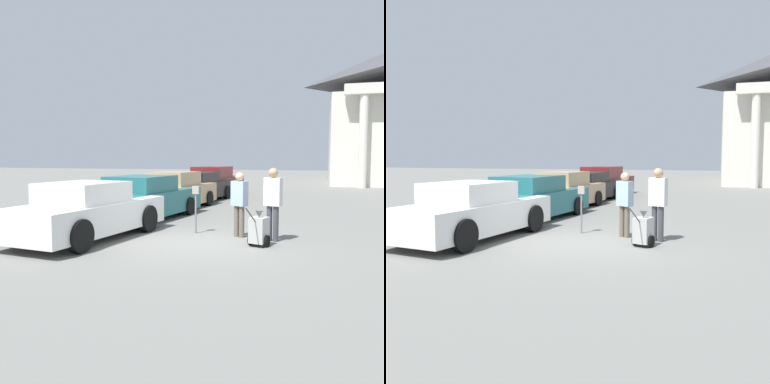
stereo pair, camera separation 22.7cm
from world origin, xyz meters
TOP-DOWN VIEW (x-y plane):
  - ground_plane at (0.00, 0.00)m, footprint 120.00×120.00m
  - parked_car_white at (-2.82, -0.26)m, footprint 2.47×4.92m
  - parked_car_teal at (-2.82, 3.34)m, footprint 2.52×5.41m
  - parked_car_tan at (-2.82, 6.55)m, footprint 2.34×4.83m
  - parked_car_black at (-2.82, 9.62)m, footprint 2.54×5.40m
  - parked_car_maroon at (-2.82, 12.75)m, footprint 2.48×5.34m
  - parking_meter at (-0.40, 1.31)m, footprint 0.18×0.09m
  - person_worker at (0.85, 1.12)m, footprint 0.47×0.40m
  - person_supervisor at (1.75, 0.82)m, footprint 0.46×0.33m
  - equipment_cart at (1.52, 0.10)m, footprint 0.53×1.00m

SIDE VIEW (x-z plane):
  - ground_plane at x=0.00m, z-range 0.00..0.00m
  - equipment_cart at x=1.52m, z-range -0.11..0.89m
  - parked_car_black at x=-2.82m, z-range -0.04..1.34m
  - parked_car_teal at x=-2.82m, z-range -0.05..1.41m
  - parked_car_tan at x=-2.82m, z-range -0.06..1.44m
  - parked_car_white at x=-2.82m, z-range -0.04..1.42m
  - parked_car_maroon at x=-2.82m, z-range -0.06..1.52m
  - parking_meter at x=-0.40m, z-range 0.26..1.56m
  - person_worker at x=0.85m, z-range 0.12..1.81m
  - person_supervisor at x=1.75m, z-range 0.14..1.96m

